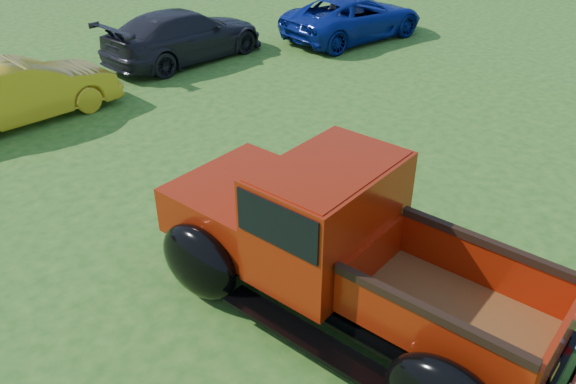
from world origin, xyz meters
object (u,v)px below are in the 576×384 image
at_px(spectator, 333,13).
at_px(pickup_truck, 327,239).
at_px(show_car_yellow, 21,91).
at_px(show_car_grey, 185,35).
at_px(show_car_blue, 354,17).

bearing_deg(spectator, pickup_truck, 19.86).
distance_m(show_car_yellow, show_car_grey, 5.33).
distance_m(pickup_truck, show_car_blue, 12.84).
bearing_deg(pickup_truck, show_car_grey, 58.16).
xyz_separation_m(show_car_yellow, spectator, (10.04, 0.46, 0.11)).
relative_size(pickup_truck, spectator, 3.64).
distance_m(show_car_grey, spectator, 5.05).
bearing_deg(show_car_yellow, show_car_grey, -79.29).
xyz_separation_m(show_car_yellow, show_car_blue, (10.52, -0.03, -0.01)).
height_order(show_car_grey, show_car_blue, show_car_grey).
height_order(pickup_truck, show_car_yellow, pickup_truck).
relative_size(show_car_grey, spectator, 3.12).
height_order(show_car_yellow, show_car_blue, show_car_yellow).
bearing_deg(show_car_grey, show_car_yellow, 98.97).
distance_m(show_car_blue, spectator, 0.70).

